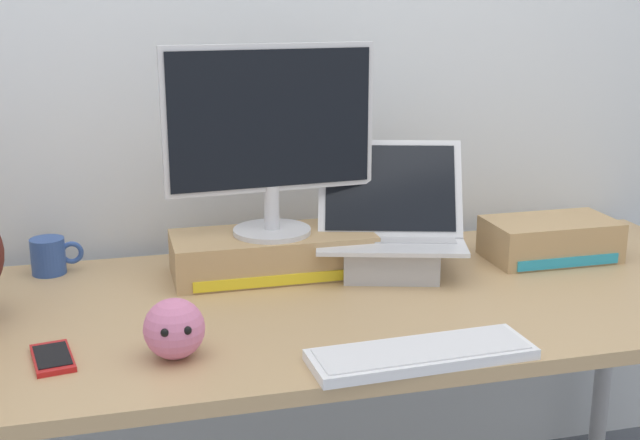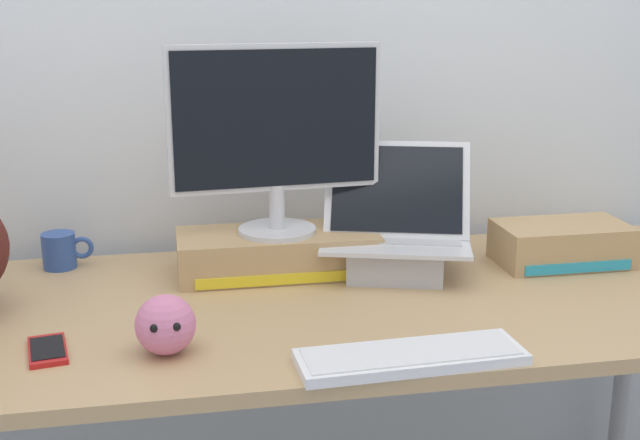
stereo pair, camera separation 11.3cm
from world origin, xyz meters
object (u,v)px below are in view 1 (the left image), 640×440
toner_box_yellow (272,253)px  toner_box_cyan (550,239)px  open_laptop (390,244)px  plush_toy (174,329)px  desktop_monitor (271,133)px  cell_phone (53,358)px  coffee_mug (50,256)px  external_keyboard (422,354)px

toner_box_yellow → toner_box_cyan: 0.70m
open_laptop → plush_toy: size_ratio=3.56×
desktop_monitor → toner_box_cyan: desktop_monitor is taller
plush_toy → toner_box_cyan: (0.97, 0.36, -0.01)m
toner_box_yellow → toner_box_cyan: size_ratio=1.48×
desktop_monitor → open_laptop: (0.28, -0.06, -0.27)m
cell_phone → plush_toy: 0.23m
open_laptop → coffee_mug: 0.81m
toner_box_yellow → cell_phone: (-0.49, -0.38, -0.04)m
cell_phone → open_laptop: bearing=13.2°
toner_box_yellow → cell_phone: 0.62m
desktop_monitor → external_keyboard: bearing=-77.1°
open_laptop → desktop_monitor: bearing=-174.9°
coffee_mug → toner_box_cyan: (1.22, -0.19, 0.01)m
toner_box_yellow → open_laptop: (0.28, -0.06, 0.02)m
toner_box_cyan → cell_phone: bearing=-165.2°
external_keyboard → toner_box_cyan: 0.72m
cell_phone → external_keyboard: bearing=-23.8°
toner_box_yellow → desktop_monitor: bearing=-84.0°
open_laptop → cell_phone: size_ratio=2.79×
desktop_monitor → coffee_mug: desktop_monitor is taller
toner_box_yellow → plush_toy: plush_toy is taller
desktop_monitor → cell_phone: size_ratio=3.45×
desktop_monitor → plush_toy: size_ratio=4.39×
open_laptop → cell_phone: (-0.76, -0.32, -0.06)m
toner_box_yellow → plush_toy: size_ratio=4.19×
toner_box_yellow → open_laptop: bearing=-11.7°
open_laptop → plush_toy: bearing=-129.9°
desktop_monitor → coffee_mug: bearing=161.2°
open_laptop → external_keyboard: size_ratio=0.95×
desktop_monitor → open_laptop: size_ratio=1.23×
open_laptop → coffee_mug: size_ratio=3.28×
desktop_monitor → coffee_mug: size_ratio=4.04×
coffee_mug → cell_phone: 0.51m
open_laptop → toner_box_yellow: bearing=-175.1°
desktop_monitor → cell_phone: (-0.49, -0.37, -0.33)m
toner_box_yellow → toner_box_cyan: (0.70, -0.06, 0.00)m
toner_box_yellow → cell_phone: bearing=-142.3°
desktop_monitor → coffee_mug: 0.61m
open_laptop → toner_box_cyan: open_laptop is taller
coffee_mug → external_keyboard: bearing=-44.6°
open_laptop → plush_toy: (-0.54, -0.36, -0.01)m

